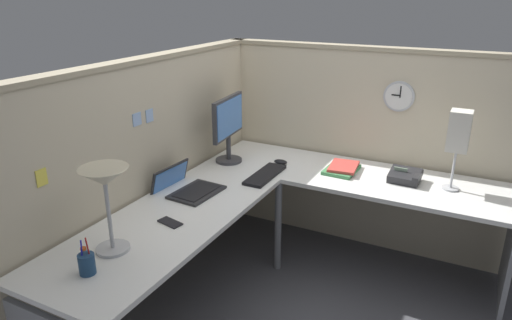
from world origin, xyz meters
TOP-DOWN VIEW (x-y plane):
  - ground_plane at (0.00, 0.00)m, footprint 6.80×6.80m
  - cubicle_wall_back at (-0.36, 0.87)m, footprint 2.57×0.12m
  - cubicle_wall_right at (0.87, -0.27)m, footprint 0.12×2.37m
  - desk at (-0.15, -0.05)m, footprint 2.35×2.15m
  - monitor at (0.29, 0.64)m, footprint 0.46×0.20m
  - laptop at (-0.31, 0.62)m, footprint 0.36×0.40m
  - keyboard at (0.14, 0.26)m, footprint 0.43×0.14m
  - computer_mouse at (0.42, 0.26)m, footprint 0.06×0.10m
  - desk_lamp_dome at (-1.09, 0.51)m, footprint 0.24×0.24m
  - pen_cup at (-1.30, 0.47)m, footprint 0.08×0.08m
  - cell_phone at (-0.73, 0.43)m, footprint 0.10×0.16m
  - office_phone at (0.49, -0.64)m, footprint 0.20×0.21m
  - book_stack at (0.49, -0.19)m, footprint 0.30×0.23m
  - desk_lamp_paper at (0.50, -0.92)m, footprint 0.13×0.13m
  - wall_clock at (0.82, -0.48)m, footprint 0.04×0.22m
  - pinned_note_leftmost at (-0.49, 0.82)m, footprint 0.07×0.00m
  - pinned_note_middle at (-0.37, 0.82)m, footprint 0.07×0.00m
  - pinned_note_rightmost at (-1.20, 0.82)m, footprint 0.06×0.00m

SIDE VIEW (x-z plane):
  - ground_plane at x=0.00m, z-range 0.00..0.00m
  - desk at x=-0.15m, z-range 0.27..1.00m
  - cell_phone at x=-0.73m, z-range 0.73..0.74m
  - keyboard at x=0.14m, z-range 0.73..0.75m
  - computer_mouse at x=0.42m, z-range 0.73..0.76m
  - book_stack at x=0.49m, z-range 0.73..0.77m
  - laptop at x=-0.31m, z-range 0.65..0.86m
  - office_phone at x=0.49m, z-range 0.71..0.82m
  - pen_cup at x=-1.30m, z-range 0.69..0.87m
  - cubicle_wall_back at x=-0.36m, z-range 0.00..1.58m
  - cubicle_wall_right at x=0.87m, z-range 0.00..1.58m
  - monitor at x=0.29m, z-range 0.77..1.27m
  - desk_lamp_dome at x=-1.09m, z-range 0.87..1.32m
  - pinned_note_rightmost at x=-1.20m, z-range 1.07..1.15m
  - desk_lamp_paper at x=0.50m, z-range 0.85..1.38m
  - pinned_note_middle at x=-0.37m, z-range 1.18..1.26m
  - pinned_note_leftmost at x=-0.49m, z-range 1.19..1.27m
  - wall_clock at x=0.82m, z-range 1.14..1.36m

